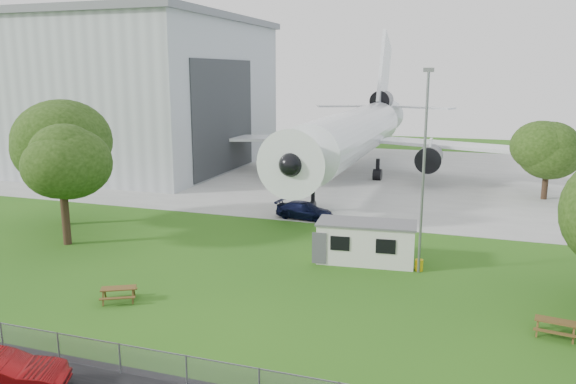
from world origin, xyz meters
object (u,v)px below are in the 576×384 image
(hangar, at_px, (88,91))
(airliner, at_px, (355,131))
(site_cabin, at_px, (366,242))
(picnic_west, at_px, (119,301))
(picnic_east, at_px, (555,336))

(hangar, height_order, airliner, hangar)
(site_cabin, relative_size, picnic_west, 3.81)
(site_cabin, distance_m, picnic_east, 12.70)
(airliner, bearing_deg, site_cabin, -76.68)
(site_cabin, bearing_deg, picnic_west, -137.07)
(site_cabin, bearing_deg, airliner, 103.32)
(airliner, xyz_separation_m, picnic_west, (-4.39, -39.18, -5.27))
(hangar, distance_m, picnic_west, 51.30)
(hangar, distance_m, picnic_east, 64.94)
(airliner, xyz_separation_m, site_cabin, (6.81, -28.76, -3.96))
(site_cabin, distance_m, picnic_west, 15.36)
(hangar, bearing_deg, picnic_east, -34.46)
(hangar, distance_m, airliner, 36.21)
(picnic_west, bearing_deg, hangar, 100.76)
(hangar, xyz_separation_m, airliner, (35.97, -0.14, -4.14))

